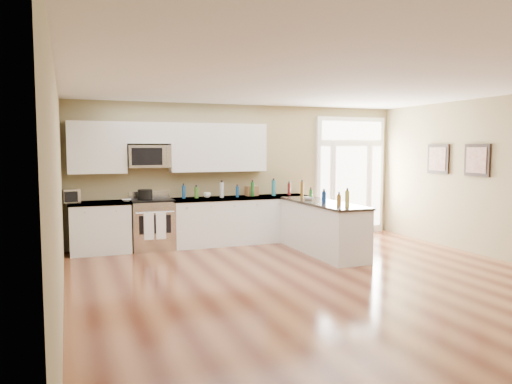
% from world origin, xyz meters
% --- Properties ---
extents(ground, '(8.00, 8.00, 0.00)m').
position_xyz_m(ground, '(0.00, 0.00, 0.00)').
color(ground, '#562718').
extents(room_shell, '(8.00, 8.00, 8.00)m').
position_xyz_m(room_shell, '(0.00, 0.00, 1.71)').
color(room_shell, '#9A8C61').
rests_on(room_shell, ground).
extents(back_cabinet_left, '(1.10, 0.66, 0.94)m').
position_xyz_m(back_cabinet_left, '(-2.87, 3.69, 0.44)').
color(back_cabinet_left, silver).
rests_on(back_cabinet_left, ground).
extents(back_cabinet_right, '(2.85, 0.66, 0.94)m').
position_xyz_m(back_cabinet_right, '(-0.16, 3.69, 0.44)').
color(back_cabinet_right, silver).
rests_on(back_cabinet_right, ground).
extents(peninsula_cabinet, '(0.69, 2.32, 0.94)m').
position_xyz_m(peninsula_cabinet, '(0.93, 2.24, 0.43)').
color(peninsula_cabinet, silver).
rests_on(peninsula_cabinet, ground).
extents(upper_cabinet_left, '(1.04, 0.33, 0.95)m').
position_xyz_m(upper_cabinet_left, '(-2.88, 3.83, 1.93)').
color(upper_cabinet_left, silver).
rests_on(upper_cabinet_left, room_shell).
extents(upper_cabinet_right, '(1.94, 0.33, 0.95)m').
position_xyz_m(upper_cabinet_right, '(-0.57, 3.83, 1.93)').
color(upper_cabinet_right, silver).
rests_on(upper_cabinet_right, room_shell).
extents(upper_cabinet_short, '(0.82, 0.33, 0.40)m').
position_xyz_m(upper_cabinet_short, '(-1.95, 3.83, 2.20)').
color(upper_cabinet_short, silver).
rests_on(upper_cabinet_short, room_shell).
extents(microwave, '(0.78, 0.41, 0.42)m').
position_xyz_m(microwave, '(-1.95, 3.80, 1.76)').
color(microwave, silver).
rests_on(microwave, room_shell).
extents(entry_door, '(1.70, 0.10, 2.60)m').
position_xyz_m(entry_door, '(2.55, 3.95, 1.30)').
color(entry_door, white).
rests_on(entry_door, ground).
extents(wall_art_near, '(0.05, 0.58, 0.58)m').
position_xyz_m(wall_art_near, '(3.47, 2.20, 1.70)').
color(wall_art_near, black).
rests_on(wall_art_near, room_shell).
extents(wall_art_far, '(0.05, 0.58, 0.58)m').
position_xyz_m(wall_art_far, '(3.47, 1.20, 1.70)').
color(wall_art_far, black).
rests_on(wall_art_far, room_shell).
extents(kitchen_range, '(0.78, 0.69, 1.08)m').
position_xyz_m(kitchen_range, '(-1.92, 3.69, 0.48)').
color(kitchen_range, silver).
rests_on(kitchen_range, ground).
extents(stockpot, '(0.34, 0.34, 0.21)m').
position_xyz_m(stockpot, '(-2.05, 3.66, 1.05)').
color(stockpot, black).
rests_on(stockpot, kitchen_range).
extents(toaster_oven, '(0.33, 0.28, 0.25)m').
position_xyz_m(toaster_oven, '(-3.35, 3.67, 1.06)').
color(toaster_oven, silver).
rests_on(toaster_oven, back_cabinet_left).
extents(cardboard_box, '(0.25, 0.19, 0.20)m').
position_xyz_m(cardboard_box, '(0.13, 3.81, 1.04)').
color(cardboard_box, brown).
rests_on(cardboard_box, back_cabinet_right).
extents(bowl_left, '(0.20, 0.20, 0.04)m').
position_xyz_m(bowl_left, '(-2.40, 3.59, 0.96)').
color(bowl_left, white).
rests_on(bowl_left, back_cabinet_left).
extents(bowl_peninsula, '(0.24, 0.24, 0.06)m').
position_xyz_m(bowl_peninsula, '(0.84, 2.64, 0.97)').
color(bowl_peninsula, white).
rests_on(bowl_peninsula, peninsula_cabinet).
extents(cup_counter, '(0.15, 0.15, 0.11)m').
position_xyz_m(cup_counter, '(-0.84, 3.72, 0.99)').
color(cup_counter, white).
rests_on(cup_counter, back_cabinet_right).
extents(counter_bottles, '(2.32, 2.42, 0.32)m').
position_xyz_m(counter_bottles, '(0.20, 3.11, 1.07)').
color(counter_bottles, '#19591E').
rests_on(counter_bottles, back_cabinet_right).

